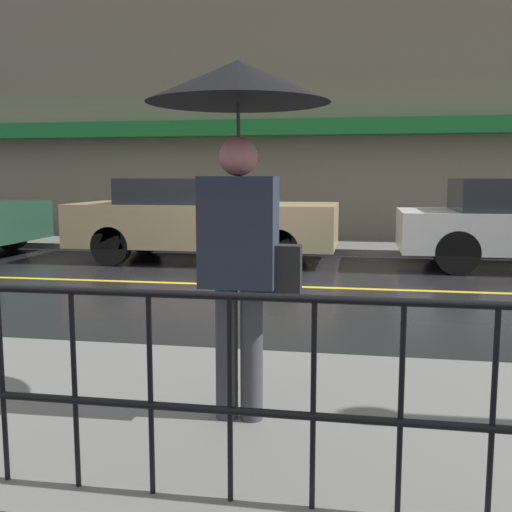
% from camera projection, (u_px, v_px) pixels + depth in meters
% --- Properties ---
extents(ground_plane, '(80.00, 80.00, 0.00)m').
position_uv_depth(ground_plane, '(257.00, 286.00, 8.38)').
color(ground_plane, black).
extents(sidewalk_near, '(28.00, 2.51, 0.12)m').
position_uv_depth(sidewalk_near, '(127.00, 411.00, 3.73)').
color(sidewalk_near, '#60605E').
rests_on(sidewalk_near, ground_plane).
extents(sidewalk_far, '(28.00, 2.08, 0.12)m').
position_uv_depth(sidewalk_far, '(293.00, 245.00, 12.80)').
color(sidewalk_far, '#60605E').
rests_on(sidewalk_far, ground_plane).
extents(lane_marking, '(25.20, 0.12, 0.01)m').
position_uv_depth(lane_marking, '(257.00, 285.00, 8.38)').
color(lane_marking, gold).
rests_on(lane_marking, ground_plane).
extents(building_storefront, '(28.00, 0.85, 6.84)m').
position_uv_depth(building_storefront, '(300.00, 94.00, 13.50)').
color(building_storefront, '#706656').
rests_on(building_storefront, ground_plane).
extents(railing_foreground, '(12.00, 0.04, 0.92)m').
position_uv_depth(railing_foreground, '(37.00, 360.00, 2.67)').
color(railing_foreground, black).
rests_on(railing_foreground, sidewalk_near).
extents(pedestrian, '(1.01, 1.01, 2.02)m').
position_uv_depth(pedestrian, '(239.00, 140.00, 3.27)').
color(pedestrian, '#333338').
rests_on(pedestrian, sidewalk_near).
extents(car_tan, '(4.70, 1.89, 1.49)m').
position_uv_depth(car_tan, '(203.00, 218.00, 10.79)').
color(car_tan, tan).
rests_on(car_tan, ground_plane).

